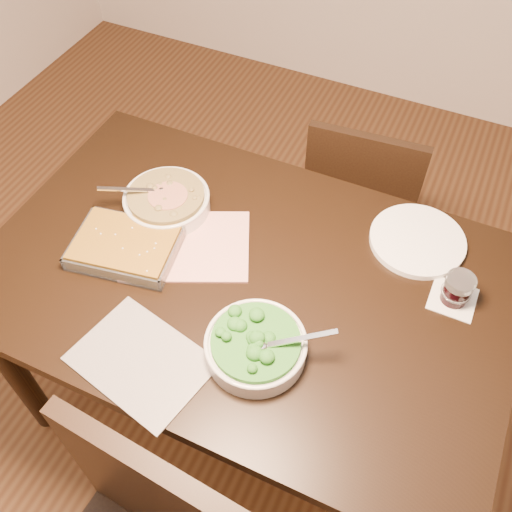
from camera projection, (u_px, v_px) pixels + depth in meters
ground at (248, 398)px, 2.09m from camera, size 4.00×4.00×0.00m
table at (245, 296)px, 1.58m from camera, size 1.40×0.90×0.75m
magazine_a at (187, 246)px, 1.56m from camera, size 0.41×0.37×0.01m
magazine_b at (141, 361)px, 1.34m from camera, size 0.35×0.29×0.01m
coaster at (453, 299)px, 1.46m from camera, size 0.11×0.11×0.00m
stew_bowl at (167, 201)px, 1.63m from camera, size 0.25×0.25×0.09m
broccoli_bowl at (256, 346)px, 1.33m from camera, size 0.26×0.24×0.09m
baking_dish at (126, 247)px, 1.53m from camera, size 0.31×0.25×0.05m
wine_tumbler at (457, 289)px, 1.42m from camera, size 0.07×0.07×0.08m
dinner_plate at (417, 240)px, 1.57m from camera, size 0.26×0.26×0.02m
chair_far at (361, 197)px, 2.09m from camera, size 0.42×0.42×0.82m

